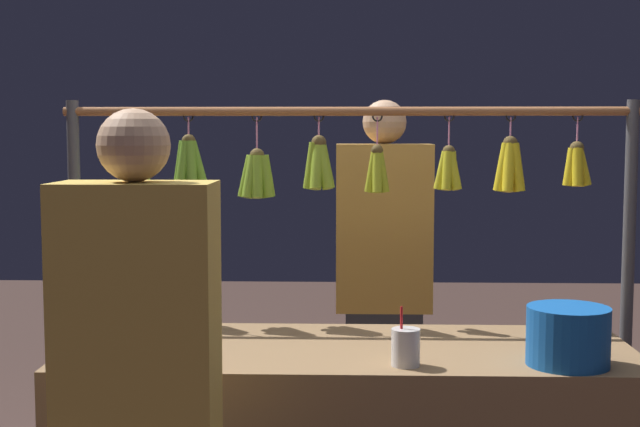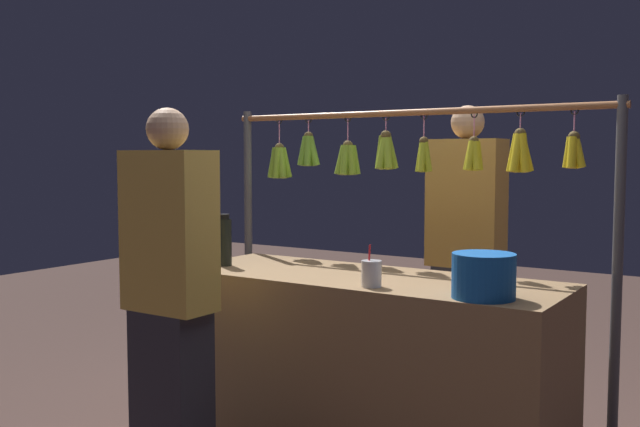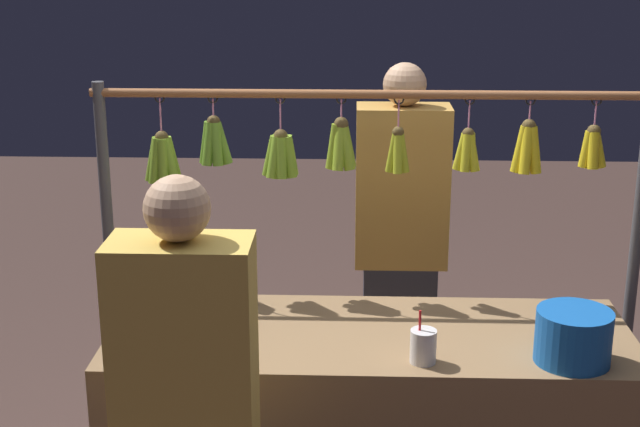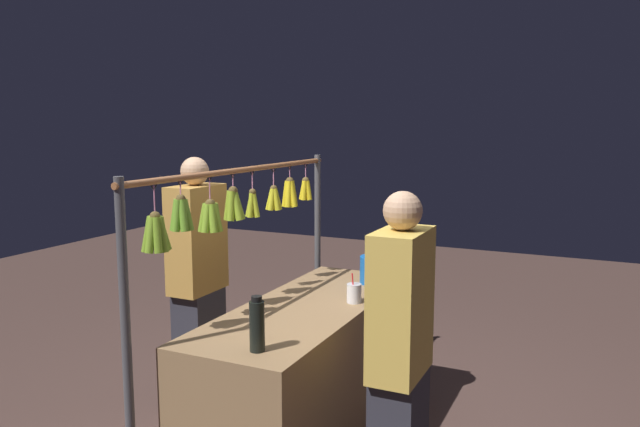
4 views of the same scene
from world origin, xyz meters
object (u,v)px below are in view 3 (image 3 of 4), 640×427
drink_cup (423,346)px  water_bottle (151,309)px  blue_bucket (573,337)px  vendor_person (400,256)px

drink_cup → water_bottle: bearing=-7.1°
water_bottle → blue_bucket: bearing=176.3°
blue_bucket → drink_cup: size_ratio=1.39×
drink_cup → blue_bucket: bearing=-177.4°
blue_bucket → water_bottle: bearing=-3.7°
water_bottle → drink_cup: (-0.89, 0.11, -0.07)m
blue_bucket → vendor_person: bearing=-64.9°
water_bottle → drink_cup: size_ratio=1.47×
water_bottle → drink_cup: 0.90m
water_bottle → blue_bucket: 1.36m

